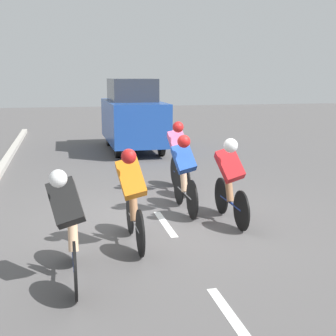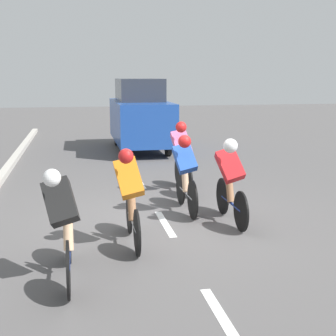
{
  "view_description": "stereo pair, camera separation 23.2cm",
  "coord_description": "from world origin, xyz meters",
  "px_view_note": "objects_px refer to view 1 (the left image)",
  "views": [
    {
      "loc": [
        1.62,
        7.63,
        2.44
      ],
      "look_at": [
        -0.05,
        0.31,
        0.95
      ],
      "focal_mm": 50.0,
      "sensor_mm": 36.0,
      "label": 1
    },
    {
      "loc": [
        1.39,
        7.68,
        2.44
      ],
      "look_at": [
        -0.05,
        0.31,
        0.95
      ],
      "focal_mm": 50.0,
      "sensor_mm": 36.0,
      "label": 2
    }
  ],
  "objects_px": {
    "cyclist_black": "(69,223)",
    "cyclist_blue": "(184,171)",
    "cyclist_orange": "(132,195)",
    "cyclist_pink": "(179,154)",
    "support_car": "(133,115)",
    "cyclist_red": "(230,177)"
  },
  "relations": [
    {
      "from": "cyclist_black",
      "to": "cyclist_pink",
      "type": "bearing_deg",
      "value": -120.1
    },
    {
      "from": "cyclist_orange",
      "to": "support_car",
      "type": "height_order",
      "value": "support_car"
    },
    {
      "from": "cyclist_orange",
      "to": "cyclist_blue",
      "type": "relative_size",
      "value": 1.0
    },
    {
      "from": "cyclist_pink",
      "to": "cyclist_blue",
      "type": "relative_size",
      "value": 1.01
    },
    {
      "from": "cyclist_pink",
      "to": "cyclist_orange",
      "type": "relative_size",
      "value": 1.01
    },
    {
      "from": "cyclist_orange",
      "to": "cyclist_black",
      "type": "bearing_deg",
      "value": 49.16
    },
    {
      "from": "cyclist_orange",
      "to": "cyclist_red",
      "type": "bearing_deg",
      "value": -158.06
    },
    {
      "from": "cyclist_black",
      "to": "cyclist_blue",
      "type": "bearing_deg",
      "value": -129.28
    },
    {
      "from": "cyclist_pink",
      "to": "support_car",
      "type": "distance_m",
      "value": 5.82
    },
    {
      "from": "cyclist_orange",
      "to": "cyclist_pink",
      "type": "bearing_deg",
      "value": -115.64
    },
    {
      "from": "cyclist_blue",
      "to": "cyclist_red",
      "type": "height_order",
      "value": "cyclist_red"
    },
    {
      "from": "cyclist_black",
      "to": "cyclist_red",
      "type": "xyz_separation_m",
      "value": [
        -2.65,
        -1.75,
        0.04
      ]
    },
    {
      "from": "cyclist_blue",
      "to": "support_car",
      "type": "height_order",
      "value": "support_car"
    },
    {
      "from": "cyclist_blue",
      "to": "cyclist_black",
      "type": "xyz_separation_m",
      "value": [
        2.07,
        2.53,
        -0.01
      ]
    },
    {
      "from": "cyclist_pink",
      "to": "cyclist_red",
      "type": "relative_size",
      "value": 1.01
    },
    {
      "from": "cyclist_red",
      "to": "cyclist_black",
      "type": "bearing_deg",
      "value": 33.52
    },
    {
      "from": "cyclist_blue",
      "to": "cyclist_pink",
      "type": "bearing_deg",
      "value": -100.59
    },
    {
      "from": "cyclist_pink",
      "to": "cyclist_orange",
      "type": "height_order",
      "value": "cyclist_pink"
    },
    {
      "from": "cyclist_black",
      "to": "cyclist_red",
      "type": "height_order",
      "value": "cyclist_red"
    },
    {
      "from": "cyclist_pink",
      "to": "support_car",
      "type": "relative_size",
      "value": 0.4
    },
    {
      "from": "cyclist_orange",
      "to": "cyclist_black",
      "type": "xyz_separation_m",
      "value": [
        0.91,
        1.05,
        -0.02
      ]
    },
    {
      "from": "cyclist_blue",
      "to": "cyclist_orange",
      "type": "bearing_deg",
      "value": 51.88
    }
  ]
}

